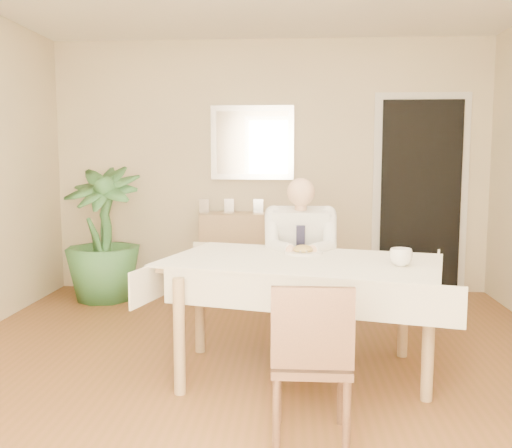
# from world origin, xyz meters

# --- Properties ---
(room) EXTENTS (5.00, 5.02, 2.60)m
(room) POSITION_xyz_m (0.00, 0.00, 1.30)
(room) COLOR brown
(room) RESTS_ON ground
(window) EXTENTS (1.34, 0.04, 1.44)m
(window) POSITION_xyz_m (0.00, -2.47, 1.45)
(window) COLOR silver
(window) RESTS_ON room
(doorway) EXTENTS (0.96, 0.07, 2.10)m
(doorway) POSITION_xyz_m (1.55, 2.46, 1.00)
(doorway) COLOR silver
(doorway) RESTS_ON ground
(mirror) EXTENTS (0.86, 0.04, 0.76)m
(mirror) POSITION_xyz_m (-0.18, 2.47, 1.55)
(mirror) COLOR silver
(mirror) RESTS_ON room
(dining_table) EXTENTS (1.97, 1.45, 0.75)m
(dining_table) POSITION_xyz_m (0.31, 0.12, 0.67)
(dining_table) COLOR #9D7E4F
(dining_table) RESTS_ON ground
(chair_far) EXTENTS (0.49, 0.49, 0.94)m
(chair_far) POSITION_xyz_m (0.31, 1.00, 0.53)
(chair_far) COLOR #452A18
(chair_far) RESTS_ON ground
(chair_near) EXTENTS (0.38, 0.38, 0.81)m
(chair_near) POSITION_xyz_m (0.34, -0.81, 0.45)
(chair_near) COLOR #452A18
(chair_near) RESTS_ON ground
(seated_man) EXTENTS (0.48, 0.72, 1.24)m
(seated_man) POSITION_xyz_m (0.31, 0.71, 0.69)
(seated_man) COLOR white
(seated_man) RESTS_ON ground
(plate) EXTENTS (0.26, 0.26, 0.02)m
(plate) POSITION_xyz_m (0.32, 0.34, 0.76)
(plate) COLOR white
(plate) RESTS_ON dining_table
(food) EXTENTS (0.14, 0.14, 0.06)m
(food) POSITION_xyz_m (0.32, 0.34, 0.78)
(food) COLOR olive
(food) RESTS_ON dining_table
(knife) EXTENTS (0.01, 0.13, 0.01)m
(knife) POSITION_xyz_m (0.36, 0.28, 0.78)
(knife) COLOR silver
(knife) RESTS_ON dining_table
(fork) EXTENTS (0.01, 0.13, 0.01)m
(fork) POSITION_xyz_m (0.28, 0.28, 0.78)
(fork) COLOR silver
(fork) RESTS_ON dining_table
(coffee_mug) EXTENTS (0.16, 0.16, 0.10)m
(coffee_mug) POSITION_xyz_m (0.89, -0.06, 0.81)
(coffee_mug) COLOR white
(coffee_mug) RESTS_ON dining_table
(sideboard) EXTENTS (1.06, 0.42, 0.83)m
(sideboard) POSITION_xyz_m (-0.18, 2.32, 0.42)
(sideboard) COLOR #9D7E4F
(sideboard) RESTS_ON ground
(photo_frame_left) EXTENTS (0.10, 0.02, 0.14)m
(photo_frame_left) POSITION_xyz_m (-0.66, 2.34, 0.90)
(photo_frame_left) COLOR silver
(photo_frame_left) RESTS_ON sideboard
(photo_frame_center) EXTENTS (0.10, 0.02, 0.14)m
(photo_frame_center) POSITION_xyz_m (-0.41, 2.37, 0.90)
(photo_frame_center) COLOR silver
(photo_frame_center) RESTS_ON sideboard
(photo_frame_right) EXTENTS (0.10, 0.02, 0.14)m
(photo_frame_right) POSITION_xyz_m (-0.10, 2.34, 0.90)
(photo_frame_right) COLOR silver
(photo_frame_right) RESTS_ON sideboard
(potted_palm) EXTENTS (0.80, 0.80, 1.31)m
(potted_palm) POSITION_xyz_m (-1.60, 1.94, 0.65)
(potted_palm) COLOR #2C5A2B
(potted_palm) RESTS_ON ground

